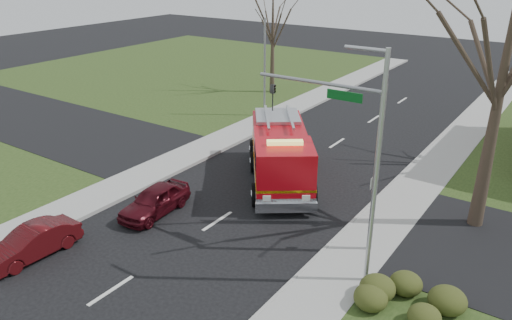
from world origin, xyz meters
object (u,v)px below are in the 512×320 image
Objects in this scene: parked_car_maroon at (155,200)px; parked_car_gray at (32,242)px; traffic_signal_mast at (347,134)px; fire_engine at (280,156)px.

parked_car_gray is at bearing -109.55° from parked_car_maroon.
traffic_signal_mast reaches higher than fire_engine.
parked_car_maroon is at bearing -162.67° from traffic_signal_mast.
fire_engine is 2.15× the size of parked_car_gray.
fire_engine is at bearing 60.14° from parked_car_maroon.
fire_engine reaches higher than parked_car_maroon.
fire_engine is at bearing 144.91° from traffic_signal_mast.
fire_engine is 2.12× the size of parked_car_maroon.
fire_engine is 6.80m from parked_car_maroon.
parked_car_maroon is (-2.88, -6.10, -0.81)m from fire_engine.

